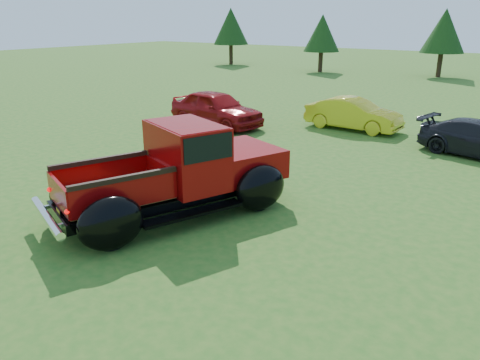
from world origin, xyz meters
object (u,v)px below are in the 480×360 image
at_px(tree_far_west, 231,26).
at_px(tree_west, 322,33).
at_px(show_car_red, 216,108).
at_px(tree_mid_left, 444,31).
at_px(show_car_yellow, 353,114).
at_px(pickup_truck, 188,169).

bearing_deg(tree_far_west, tree_west, -5.71).
bearing_deg(tree_west, tree_far_west, 174.29).
distance_m(tree_far_west, show_car_red, 27.28).
bearing_deg(tree_far_west, tree_mid_left, 3.01).
xyz_separation_m(tree_mid_left, show_car_yellow, (1.50, -20.61, -2.75)).
height_order(tree_mid_left, pickup_truck, tree_mid_left).
xyz_separation_m(pickup_truck, show_car_red, (-5.06, 7.59, -0.25)).
relative_size(pickup_truck, show_car_yellow, 1.55).
relative_size(show_car_red, show_car_yellow, 1.12).
xyz_separation_m(tree_west, show_car_yellow, (10.50, -18.61, -2.47)).
distance_m(tree_far_west, pickup_truck, 36.35).
bearing_deg(show_car_red, tree_far_west, 42.35).
bearing_deg(tree_mid_left, pickup_truck, -87.11).
relative_size(tree_far_west, tree_mid_left, 1.04).
relative_size(tree_mid_left, show_car_yellow, 1.29).
distance_m(tree_far_west, show_car_yellow, 28.51).
height_order(tree_far_west, pickup_truck, tree_far_west).
relative_size(tree_mid_left, show_car_red, 1.15).
relative_size(tree_west, show_car_red, 1.06).
xyz_separation_m(tree_far_west, show_car_yellow, (20.50, -19.61, -2.88)).
bearing_deg(show_car_yellow, tree_far_west, 47.96).
relative_size(tree_far_west, tree_west, 1.13).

